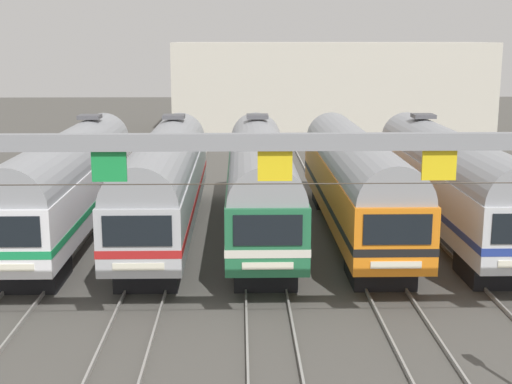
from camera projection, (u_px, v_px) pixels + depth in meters
name	position (u px, v px, depth m)	size (l,w,h in m)	color
ground_plane	(260.00, 236.00, 33.05)	(160.00, 160.00, 0.00)	#4C4944
track_bed	(253.00, 169.00, 49.66)	(18.61, 70.00, 0.15)	gray
commuter_train_white	(69.00, 179.00, 32.30)	(2.88, 18.06, 5.05)	white
commuter_train_stainless	(165.00, 179.00, 32.40)	(2.88, 18.06, 5.05)	#B2B5BA
commuter_train_green	(260.00, 178.00, 32.49)	(2.88, 18.06, 5.05)	#236B42
commuter_train_orange	(355.00, 178.00, 32.58)	(2.88, 18.06, 4.77)	orange
commuter_train_silver	(449.00, 178.00, 32.68)	(2.88, 18.06, 5.05)	silver
catenary_gantry	(275.00, 180.00, 18.76)	(22.35, 0.44, 6.97)	gray
maintenance_building	(330.00, 87.00, 70.43)	(29.98, 10.00, 8.49)	beige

